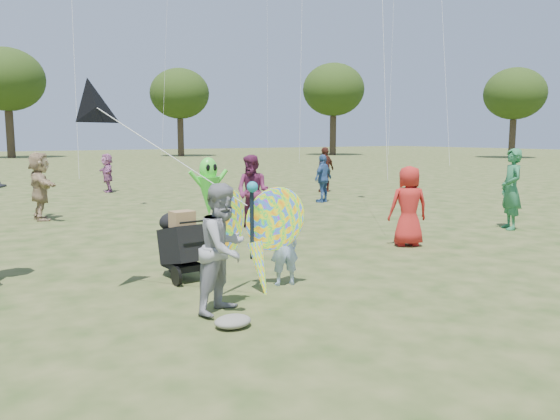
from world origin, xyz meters
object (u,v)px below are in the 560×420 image
object	(u,v)px
crowd_a	(409,206)
crowd_c	(323,178)
adult_man	(224,248)
crowd_f	(511,189)
crowd_e	(253,192)
crowd_d	(40,186)
crowd_h	(325,170)
child_girl	(284,246)
alien_kite	(209,189)
jogging_stroller	(180,240)
butterfly_kite	(255,236)
crowd_j	(107,173)

from	to	relation	value
crowd_a	crowd_c	distance (m)	7.45
adult_man	crowd_f	bearing A→B (deg)	-16.66
adult_man	crowd_e	bearing A→B (deg)	28.07
crowd_a	crowd_d	size ratio (longest dim) A/B	0.90
crowd_a	crowd_c	world-z (taller)	crowd_a
crowd_a	crowd_h	xyz separation A→B (m)	(5.09, 9.51, 0.08)
child_girl	crowd_f	xyz separation A→B (m)	(7.31, 1.24, 0.37)
crowd_f	alien_kite	distance (m)	7.28
crowd_c	crowd_h	distance (m)	3.41
jogging_stroller	crowd_f	bearing A→B (deg)	-3.84
child_girl	alien_kite	bearing A→B (deg)	-88.83
child_girl	crowd_d	world-z (taller)	crowd_d
alien_kite	butterfly_kite	bearing A→B (deg)	-108.25
crowd_d	jogging_stroller	bearing A→B (deg)	-173.52
crowd_j	alien_kite	xyz separation A→B (m)	(-0.29, -10.11, 0.20)
crowd_c	alien_kite	xyz separation A→B (m)	(-5.54, -2.79, 0.16)
child_girl	crowd_a	bearing A→B (deg)	-149.16
butterfly_kite	crowd_c	bearing A→B (deg)	47.89
adult_man	crowd_d	xyz separation A→B (m)	(-0.68, 9.53, 0.08)
crowd_h	butterfly_kite	size ratio (longest dim) A/B	0.99
crowd_a	crowd_e	bearing A→B (deg)	-40.95
adult_man	butterfly_kite	xyz separation A→B (m)	(0.78, 0.56, -0.01)
child_girl	crowd_e	bearing A→B (deg)	-100.27
adult_man	crowd_c	bearing A→B (deg)	17.92
adult_man	crowd_h	distance (m)	15.20
crowd_a	jogging_stroller	size ratio (longest dim) A/B	1.51
crowd_f	jogging_stroller	world-z (taller)	crowd_f
crowd_a	butterfly_kite	distance (m)	4.48
crowd_d	crowd_f	bearing A→B (deg)	-129.20
child_girl	crowd_c	size ratio (longest dim) A/B	0.75
crowd_e	adult_man	bearing A→B (deg)	-64.86
adult_man	crowd_c	world-z (taller)	adult_man
crowd_h	butterfly_kite	world-z (taller)	crowd_h
crowd_h	alien_kite	world-z (taller)	crowd_h
crowd_e	crowd_h	size ratio (longest dim) A/B	1.00
crowd_c	crowd_e	size ratio (longest dim) A/B	0.90
crowd_c	jogging_stroller	xyz separation A→B (m)	(-7.89, -6.75, -0.20)
crowd_a	crowd_h	size ratio (longest dim) A/B	0.92
crowd_h	butterfly_kite	distance (m)	14.26
adult_man	crowd_a	world-z (taller)	adult_man
crowd_c	crowd_a	bearing A→B (deg)	44.79
crowd_c	crowd_j	bearing A→B (deg)	-76.11
crowd_f	crowd_j	world-z (taller)	crowd_f
crowd_c	butterfly_kite	distance (m)	10.85
adult_man	jogging_stroller	size ratio (longest dim) A/B	1.53
alien_kite	crowd_h	bearing A→B (deg)	35.47
crowd_f	jogging_stroller	size ratio (longest dim) A/B	1.79
crowd_a	crowd_h	bearing A→B (deg)	-94.00
crowd_c	butterfly_kite	world-z (taller)	butterfly_kite
crowd_f	alien_kite	bearing A→B (deg)	-90.46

